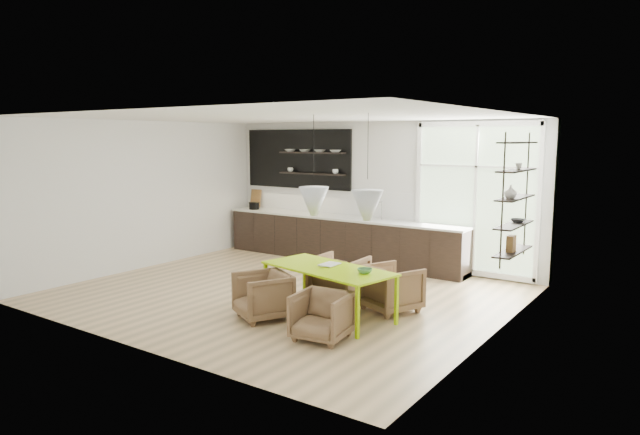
{
  "coord_description": "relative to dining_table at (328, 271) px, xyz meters",
  "views": [
    {
      "loc": [
        5.74,
        -7.24,
        2.57
      ],
      "look_at": [
        0.3,
        0.6,
        1.23
      ],
      "focal_mm": 32.0,
      "sensor_mm": 36.0,
      "label": 1
    }
  ],
  "objects": [
    {
      "name": "armchair_back_right",
      "position": [
        0.64,
        0.74,
        -0.32
      ],
      "size": [
        0.98,
        0.99,
        0.69
      ],
      "primitive_type": "imported",
      "rotation": [
        0.0,
        0.0,
        2.73
      ],
      "color": "brown",
      "rests_on": "ground"
    },
    {
      "name": "table_book",
      "position": [
        -0.16,
        0.12,
        0.06
      ],
      "size": [
        0.23,
        0.31,
        0.03
      ],
      "primitive_type": "imported",
      "rotation": [
        0.0,
        0.0,
        -0.02
      ],
      "color": "white",
      "rests_on": "dining_table"
    },
    {
      "name": "armchair_back_left",
      "position": [
        -0.31,
        0.79,
        -0.31
      ],
      "size": [
        0.8,
        0.82,
        0.72
      ],
      "primitive_type": "imported",
      "rotation": [
        0.0,
        0.0,
        3.18
      ],
      "color": "brown",
      "rests_on": "ground"
    },
    {
      "name": "dining_table",
      "position": [
        0.0,
        0.0,
        0.0
      ],
      "size": [
        2.11,
        1.26,
        0.72
      ],
      "rotation": [
        0.0,
        0.0,
        -0.2
      ],
      "color": "#9FD603",
      "rests_on": "ground"
    },
    {
      "name": "room",
      "position": [
        -0.68,
        1.68,
        0.79
      ],
      "size": [
        7.02,
        6.01,
        2.91
      ],
      "color": "#D8B483",
      "rests_on": "ground"
    },
    {
      "name": "wire_stool",
      "position": [
        -0.91,
        -0.17,
        -0.37
      ],
      "size": [
        0.37,
        0.37,
        0.47
      ],
      "rotation": [
        0.0,
        0.0,
        0.0
      ],
      "color": "black",
      "rests_on": "ground"
    },
    {
      "name": "table_bowl",
      "position": [
        0.61,
        0.0,
        0.08
      ],
      "size": [
        0.28,
        0.28,
        0.06
      ],
      "primitive_type": "imported",
      "rotation": [
        0.0,
        0.0,
        -0.51
      ],
      "color": "#4D8651",
      "rests_on": "dining_table"
    },
    {
      "name": "armchair_front_left",
      "position": [
        -0.7,
        -0.63,
        -0.34
      ],
      "size": [
        0.97,
        0.98,
        0.67
      ],
      "primitive_type": "imported",
      "rotation": [
        0.0,
        0.0,
        -0.49
      ],
      "color": "brown",
      "rests_on": "ground"
    },
    {
      "name": "kitchen_run",
      "position": [
        -1.96,
        3.27,
        -0.07
      ],
      "size": [
        5.54,
        0.69,
        2.75
      ],
      "color": "black",
      "rests_on": "ground"
    },
    {
      "name": "armchair_front_right",
      "position": [
        0.48,
        -0.86,
        -0.36
      ],
      "size": [
        0.74,
        0.76,
        0.62
      ],
      "primitive_type": "imported",
      "rotation": [
        0.0,
        0.0,
        0.13
      ],
      "color": "brown",
      "rests_on": "ground"
    },
    {
      "name": "right_shelving",
      "position": [
        2.1,
        1.76,
        0.98
      ],
      "size": [
        0.26,
        1.22,
        1.9
      ],
      "color": "black",
      "rests_on": "ground"
    }
  ]
}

